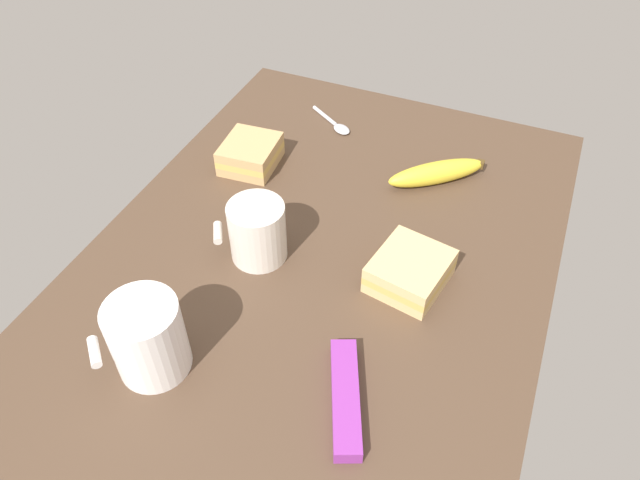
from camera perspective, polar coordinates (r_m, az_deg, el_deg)
name	(u,v)px	position (r cm, az deg, el deg)	size (l,w,h in cm)	color
tabletop	(320,260)	(86.45, 0.00, -1.88)	(90.00, 64.00, 2.00)	#4C3828
coffee_mug_black	(257,231)	(83.05, -6.02, 0.86)	(8.57, 10.10, 8.91)	silver
coffee_mug_milky	(147,337)	(72.60, -16.15, -8.92)	(10.37, 10.30, 10.40)	white
sandwich_main	(250,154)	(100.86, -6.66, 8.16)	(10.11, 9.25, 4.40)	tan
sandwich_side	(411,269)	(81.84, 8.67, -2.71)	(11.71, 10.89, 4.40)	#DBB77A
banana	(437,173)	(98.64, 11.07, 6.32)	(13.42, 15.03, 3.64)	yellow
spoon	(336,125)	(110.53, 1.53, 10.95)	(7.07, 9.81, 0.80)	silver
snack_bar	(345,397)	(70.65, 2.45, -14.77)	(14.71, 3.10, 2.00)	purple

